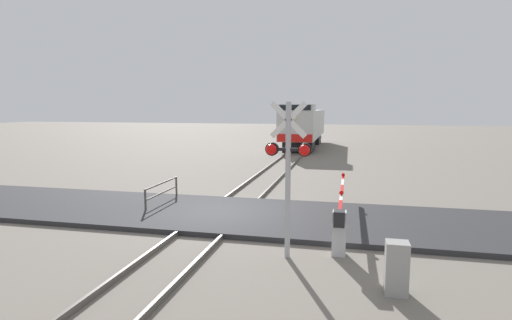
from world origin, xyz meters
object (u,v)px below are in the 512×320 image
object	(u,v)px
locomotive	(304,125)
utility_cabinet	(397,268)
crossing_gate	(340,215)
crossing_signal	(288,162)
guard_railing	(162,190)

from	to	relation	value
locomotive	utility_cabinet	size ratio (longest dim) A/B	12.71
locomotive	crossing_gate	size ratio (longest dim) A/B	2.09
locomotive	crossing_signal	xyz separation A→B (m)	(2.83, -29.61, 0.40)
crossing_gate	guard_railing	size ratio (longest dim) A/B	2.45
locomotive	crossing_gate	world-z (taller)	locomotive
locomotive	crossing_signal	bearing A→B (deg)	-84.54
crossing_gate	utility_cabinet	xyz separation A→B (m)	(1.23, -3.07, -0.26)
guard_railing	utility_cabinet	bearing A→B (deg)	-36.27
crossing_signal	guard_railing	size ratio (longest dim) A/B	1.44
crossing_gate	guard_railing	distance (m)	7.62
guard_railing	locomotive	bearing A→B (deg)	83.50
utility_cabinet	locomotive	bearing A→B (deg)	99.78
crossing_gate	utility_cabinet	size ratio (longest dim) A/B	6.08
locomotive	guard_railing	world-z (taller)	locomotive
crossing_gate	locomotive	bearing A→B (deg)	98.38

